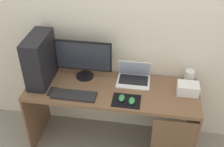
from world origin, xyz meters
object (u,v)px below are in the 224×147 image
Objects in this scene: mouse_right at (132,101)px; speaker at (189,77)px; pc_tower at (40,60)px; keyboard at (74,95)px; monitor at (84,58)px; projector at (188,89)px; cell_phone at (52,92)px; mouse_left at (122,98)px; laptop at (134,77)px.

speaker is at bearing 35.76° from mouse_right.
keyboard is at bearing -28.04° from pc_tower.
pc_tower is at bearing -172.97° from speaker.
monitor reaches higher than projector.
cell_phone is at bearing 172.30° from keyboard.
speaker is 1.56× the size of mouse_left.
mouse_right is 0.74× the size of cell_phone.
projector is 1.29m from cell_phone.
mouse_right is at bearing -2.60° from cell_phone.
mouse_left is at bearing -0.83° from cell_phone.
mouse_left is at bearing -104.38° from laptop.
pc_tower is 0.93m from laptop.
mouse_right is (0.91, -0.20, -0.23)m from pc_tower.
monitor is 0.55m from mouse_left.
keyboard reaches higher than cell_phone.
mouse_right is 0.76m from cell_phone.
pc_tower is 0.33m from cell_phone.
pc_tower reaches higher than speaker.
monitor is at bearing 49.35° from cell_phone.
mouse_left is 0.10m from mouse_right.
projector is at bearing 23.43° from mouse_right.
pc_tower reaches higher than mouse_right.
speaker reaches higher than cell_phone.
monitor reaches higher than cell_phone.
projector is at bearing -97.13° from speaker.
pc_tower is 5.16× the size of mouse_left.
keyboard is at bearing -95.15° from monitor.
speaker is at bearing 82.87° from projector.
projector is at bearing 17.93° from mouse_left.
keyboard is at bearing -177.45° from mouse_left.
laptop is 0.54m from speaker.
laptop is 3.42× the size of mouse_right.
projector reaches higher than mouse_left.
cell_phone is (-1.29, -0.35, -0.07)m from speaker.
mouse_left is (-0.62, -0.35, -0.05)m from speaker.
laptop reaches higher than projector.
monitor is 5.87× the size of mouse_left.
laptop is at bearing 75.62° from mouse_left.
monitor is at bearing -178.21° from laptop.
mouse_left is (-0.60, -0.19, -0.03)m from projector.
pc_tower is 3.30× the size of speaker.
pc_tower is at bearing -171.35° from laptop.
monitor is 0.38m from keyboard.
laptop is at bearing 92.44° from mouse_right.
speaker is at bearing 14.97° from cell_phone.
keyboard is 0.22m from cell_phone.
pc_tower is at bearing -163.08° from monitor.
projector is 2.08× the size of mouse_right.
speaker is 1.15× the size of cell_phone.
mouse_left is at bearing -12.20° from pc_tower.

